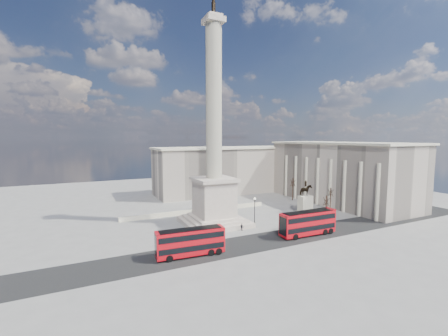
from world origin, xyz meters
TOP-DOWN VIEW (x-y plane):
  - ground at (0.00, 0.00)m, footprint 180.00×180.00m
  - asphalt_road at (5.00, -10.00)m, footprint 120.00×9.00m
  - nelsons_column at (0.00, 5.00)m, footprint 14.00×14.00m
  - balustrade_wall at (0.00, 16.00)m, footprint 40.00×0.60m
  - building_east at (45.00, 10.00)m, footprint 19.00×46.00m
  - building_northeast at (20.00, 40.00)m, footprint 51.00×17.00m
  - red_bus_a at (-11.35, -10.72)m, footprint 11.77×3.52m
  - red_bus_b at (13.91, -11.03)m, footprint 12.40×3.23m
  - red_bus_c at (16.28, -9.57)m, footprint 11.40×2.83m
  - victorian_lamp at (8.01, 0.17)m, footprint 0.54×0.54m
  - equestrian_statue at (25.67, 3.33)m, footprint 4.24×3.18m
  - bare_tree_near at (23.20, -6.58)m, footprint 1.61×1.61m
  - bare_tree_mid at (33.68, 2.40)m, footprint 1.76×1.76m
  - bare_tree_far at (33.19, 17.84)m, footprint 1.85×1.85m
  - pedestrian_walking at (18.96, -3.52)m, footprint 0.67×0.62m
  - pedestrian_standing at (25.36, -6.50)m, footprint 1.19×1.18m
  - pedestrian_crossing at (3.21, -2.42)m, footprint 0.71×1.00m

SIDE VIEW (x-z plane):
  - ground at x=0.00m, z-range 0.00..0.00m
  - asphalt_road at x=5.00m, z-range 0.00..0.01m
  - balustrade_wall at x=0.00m, z-range 0.00..1.10m
  - pedestrian_walking at x=18.96m, z-range 0.00..1.55m
  - pedestrian_crossing at x=3.21m, z-range 0.00..1.57m
  - pedestrian_standing at x=25.36m, z-range 0.00..1.93m
  - red_bus_c at x=16.28m, z-range 0.11..4.72m
  - red_bus_a at x=-11.35m, z-range 0.12..4.82m
  - red_bus_b at x=13.91m, z-range 0.12..5.12m
  - equestrian_statue at x=25.67m, z-range -1.31..7.46m
  - victorian_lamp at x=8.01m, z-range 0.56..6.88m
  - bare_tree_mid at x=33.68m, z-range 1.93..8.61m
  - bare_tree_near at x=23.20m, z-range 2.03..9.09m
  - bare_tree_far at x=33.19m, z-range 2.17..9.71m
  - building_northeast at x=20.00m, z-range 0.02..16.62m
  - building_east at x=45.00m, z-range 0.02..18.62m
  - nelsons_column at x=0.00m, z-range -12.01..37.84m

